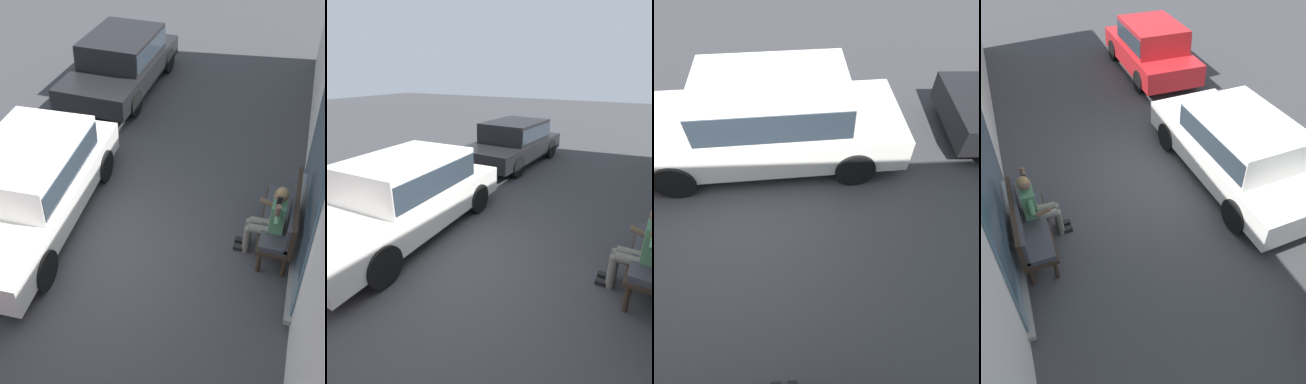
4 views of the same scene
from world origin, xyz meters
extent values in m
plane|color=#38383A|center=(0.00, 0.00, 0.00)|extent=(60.00, 60.00, 0.00)
cylinder|color=#332319|center=(-0.30, 2.61, 0.21)|extent=(0.07, 0.07, 0.42)
cylinder|color=#332319|center=(-1.83, 2.61, 0.21)|extent=(0.07, 0.07, 0.42)
cube|color=#332319|center=(-1.06, 2.81, 0.45)|extent=(1.68, 0.55, 0.06)
cube|color=#38383D|center=(-1.06, 2.81, 0.53)|extent=(1.62, 0.49, 0.10)
cylinder|color=#6B665B|center=(-0.69, 2.57, 0.53)|extent=(0.15, 0.42, 0.15)
cylinder|color=#6B665B|center=(-0.69, 2.36, 0.26)|extent=(0.12, 0.12, 0.53)
cube|color=black|center=(-0.69, 2.28, 0.04)|extent=(0.10, 0.24, 0.07)
cylinder|color=#6B665B|center=(-0.87, 2.57, 0.53)|extent=(0.15, 0.42, 0.15)
cylinder|color=#6B665B|center=(-0.87, 2.36, 0.26)|extent=(0.12, 0.12, 0.53)
cube|color=black|center=(-0.87, 2.28, 0.04)|extent=(0.10, 0.24, 0.07)
cube|color=#6B665B|center=(-0.78, 2.78, 0.53)|extent=(0.34, 0.24, 0.14)
cylinder|color=brown|center=(-1.07, 2.60, 0.80)|extent=(0.08, 0.27, 0.17)
cube|color=black|center=(-5.76, -1.69, 0.50)|extent=(4.21, 2.01, 0.51)
cube|color=black|center=(-5.92, -1.69, 1.07)|extent=(2.22, 1.70, 0.62)
cube|color=#28333D|center=(-5.92, -1.69, 1.07)|extent=(2.18, 1.74, 0.43)
cylinder|color=black|center=(-4.44, -0.87, 0.33)|extent=(0.66, 0.21, 0.65)
cylinder|color=black|center=(-4.51, -2.62, 0.33)|extent=(0.66, 0.21, 0.65)
cylinder|color=black|center=(-7.00, -0.77, 0.33)|extent=(0.66, 0.21, 0.65)
cylinder|color=black|center=(-7.08, -2.51, 0.33)|extent=(0.66, 0.21, 0.65)
cube|color=white|center=(-0.46, -1.42, 0.52)|extent=(4.57, 1.96, 0.56)
cube|color=white|center=(-0.64, -1.43, 1.13)|extent=(2.40, 1.66, 0.66)
cube|color=#28333D|center=(-0.64, -1.43, 1.13)|extent=(2.36, 1.69, 0.46)
cylinder|color=black|center=(0.90, -0.52, 0.32)|extent=(0.65, 0.21, 0.65)
cylinder|color=black|center=(-1.88, -0.64, 0.32)|extent=(0.65, 0.21, 0.65)
cylinder|color=black|center=(-1.81, -2.33, 0.32)|extent=(0.65, 0.21, 0.65)
camera|label=1|loc=(5.15, 2.60, 5.87)|focal=45.00mm
camera|label=2|loc=(3.23, 2.60, 2.93)|focal=28.00mm
camera|label=3|loc=(-1.11, 2.60, 3.78)|focal=28.00mm
camera|label=4|loc=(-5.74, 2.60, 5.12)|focal=35.00mm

